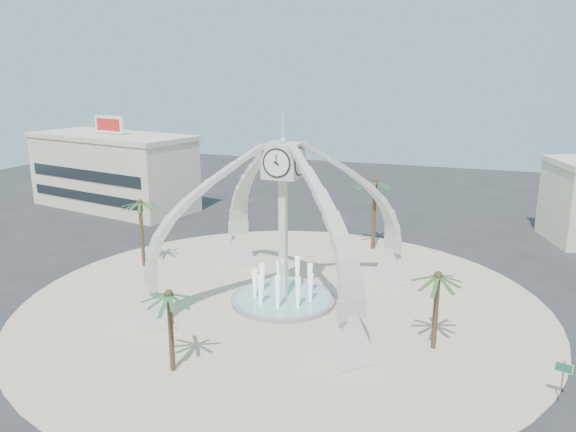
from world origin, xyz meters
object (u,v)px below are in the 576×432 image
(fountain, at_px, (283,299))
(palm_south, at_px, (169,295))
(palm_west, at_px, (140,204))
(clock_tower, at_px, (283,221))
(palm_east, at_px, (438,277))
(palm_north, at_px, (375,182))
(street_sign, at_px, (563,373))

(fountain, relative_size, palm_south, 1.45)
(palm_west, bearing_deg, palm_south, -50.85)
(clock_tower, bearing_deg, palm_east, -17.21)
(palm_north, bearing_deg, fountain, -103.00)
(palm_north, bearing_deg, palm_west, -146.26)
(palm_north, height_order, street_sign, palm_north)
(palm_east, bearing_deg, fountain, 162.79)
(street_sign, bearing_deg, palm_south, -154.83)
(clock_tower, bearing_deg, palm_south, -102.16)
(palm_south, bearing_deg, palm_west, 129.15)
(fountain, xyz_separation_m, palm_west, (-14.93, 3.37, 5.61))
(palm_east, xyz_separation_m, palm_north, (-8.04, 19.40, 1.92))
(fountain, bearing_deg, palm_north, 77.00)
(fountain, distance_m, palm_south, 12.93)
(clock_tower, xyz_separation_m, fountain, (0.00, 0.00, -6.20))
(fountain, bearing_deg, clock_tower, -90.00)
(palm_north, distance_m, street_sign, 28.17)
(palm_west, xyz_separation_m, street_sign, (33.68, -10.81, -4.16))
(street_sign, bearing_deg, palm_east, 165.12)
(palm_east, bearing_deg, clock_tower, 162.79)
(palm_west, xyz_separation_m, palm_south, (12.38, -15.21, -1.07))
(clock_tower, height_order, street_sign, clock_tower)
(palm_west, bearing_deg, palm_north, 33.74)
(palm_east, relative_size, palm_north, 0.73)
(clock_tower, distance_m, palm_north, 16.20)
(palm_west, relative_size, palm_south, 1.21)
(palm_north, bearing_deg, street_sign, -56.94)
(palm_east, distance_m, street_sign, 8.64)
(palm_east, xyz_separation_m, palm_west, (-26.61, 6.99, 0.99))
(palm_north, relative_size, palm_south, 1.41)
(street_sign, bearing_deg, palm_west, 175.72)
(clock_tower, xyz_separation_m, palm_south, (-2.55, -11.84, -1.66))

